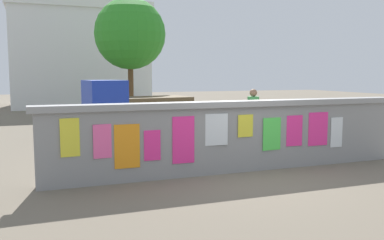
% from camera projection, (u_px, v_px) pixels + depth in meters
% --- Properties ---
extents(ground, '(60.00, 60.00, 0.00)m').
position_uv_depth(ground, '(143.00, 127.00, 16.25)').
color(ground, '#6B6051').
extents(poster_wall, '(8.13, 0.42, 1.50)m').
position_uv_depth(poster_wall, '(235.00, 135.00, 8.72)').
color(poster_wall, gray).
rests_on(poster_wall, ground).
extents(auto_rickshaw_truck, '(3.76, 1.93, 1.85)m').
position_uv_depth(auto_rickshaw_truck, '(133.00, 107.00, 14.36)').
color(auto_rickshaw_truck, black).
rests_on(auto_rickshaw_truck, ground).
extents(motorcycle, '(1.90, 0.56, 0.87)m').
position_uv_depth(motorcycle, '(254.00, 122.00, 13.68)').
color(motorcycle, black).
rests_on(motorcycle, ground).
extents(bicycle_near, '(1.71, 0.44, 0.95)m').
position_uv_depth(bicycle_near, '(179.00, 147.00, 9.62)').
color(bicycle_near, black).
rests_on(bicycle_near, ground).
extents(person_walking, '(0.44, 0.44, 1.62)m').
position_uv_depth(person_walking, '(253.00, 111.00, 12.14)').
color(person_walking, '#D83F72').
rests_on(person_walking, ground).
extents(tree_roadside, '(3.22, 3.22, 5.48)m').
position_uv_depth(tree_roadside, '(130.00, 34.00, 18.80)').
color(tree_roadside, brown).
rests_on(tree_roadside, ground).
extents(building_background, '(8.39, 6.33, 6.39)m').
position_uv_depth(building_background, '(79.00, 56.00, 26.87)').
color(building_background, silver).
rests_on(building_background, ground).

